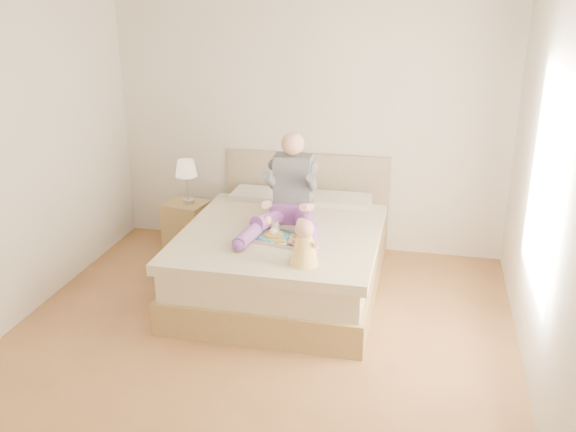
% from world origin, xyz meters
% --- Properties ---
extents(room, '(4.02, 4.22, 2.71)m').
position_xyz_m(room, '(0.08, 0.01, 1.51)').
color(room, brown).
rests_on(room, ground).
extents(bed, '(1.70, 2.18, 1.00)m').
position_xyz_m(bed, '(0.00, 1.08, 0.32)').
color(bed, olive).
rests_on(bed, ground).
extents(nightstand, '(0.48, 0.44, 0.51)m').
position_xyz_m(nightstand, '(-1.19, 1.68, 0.25)').
color(nightstand, olive).
rests_on(nightstand, ground).
extents(lamp, '(0.22, 0.22, 0.45)m').
position_xyz_m(lamp, '(-1.16, 1.67, 0.85)').
color(lamp, '#BABCC1').
rests_on(lamp, nightstand).
extents(adult, '(0.71, 1.00, 0.83)m').
position_xyz_m(adult, '(0.04, 1.05, 0.85)').
color(adult, '#783C98').
rests_on(adult, bed).
extents(tray, '(0.48, 0.41, 0.12)m').
position_xyz_m(tray, '(0.06, 0.69, 0.64)').
color(tray, '#BABCC1').
rests_on(tray, bed).
extents(baby, '(0.24, 0.33, 0.37)m').
position_xyz_m(baby, '(0.33, 0.26, 0.76)').
color(baby, '#F5C74D').
rests_on(baby, bed).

